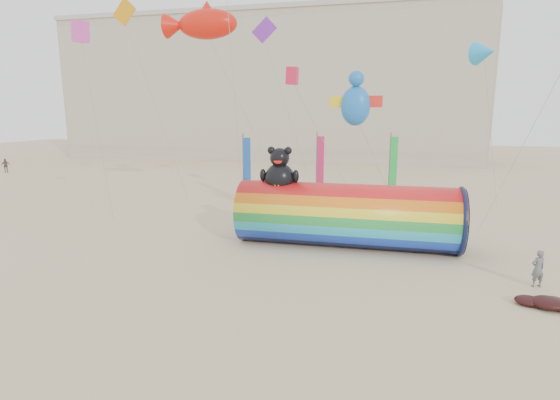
% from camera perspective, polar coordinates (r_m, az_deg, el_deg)
% --- Properties ---
extents(ground, '(160.00, 160.00, 0.00)m').
position_cam_1_polar(ground, '(21.44, -2.25, -7.01)').
color(ground, '#CCB58C').
rests_on(ground, ground).
extents(hotel_building, '(60.40, 15.40, 20.60)m').
position_cam_1_polar(hotel_building, '(67.94, -1.56, 14.32)').
color(hotel_building, '#B7AD99').
rests_on(hotel_building, ground).
extents(windsock_assembly, '(11.11, 3.38, 5.12)m').
position_cam_1_polar(windsock_assembly, '(22.48, 8.65, -1.77)').
color(windsock_assembly, red).
rests_on(windsock_assembly, ground).
extents(kite_handler, '(0.64, 0.54, 1.50)m').
position_cam_1_polar(kite_handler, '(20.03, 30.63, -7.71)').
color(kite_handler, '#5A5B62').
rests_on(kite_handler, ground).
extents(fabric_bundle, '(2.62, 1.35, 0.41)m').
position_cam_1_polar(fabric_bundle, '(18.41, 32.20, -11.40)').
color(fabric_bundle, '#390C0A').
rests_on(fabric_bundle, ground).
extents(festival_banners, '(11.58, 4.41, 5.20)m').
position_cam_1_polar(festival_banners, '(34.88, 5.31, 4.51)').
color(festival_banners, '#59595E').
rests_on(festival_banners, ground).
extents(flying_kites, '(28.43, 10.48, 10.70)m').
position_cam_1_polar(flying_kites, '(28.30, -0.44, 21.72)').
color(flying_kites, red).
rests_on(flying_kites, ground).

